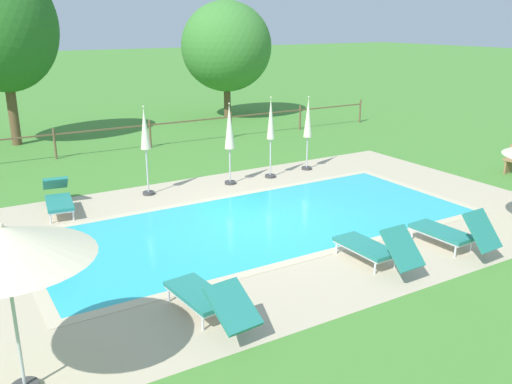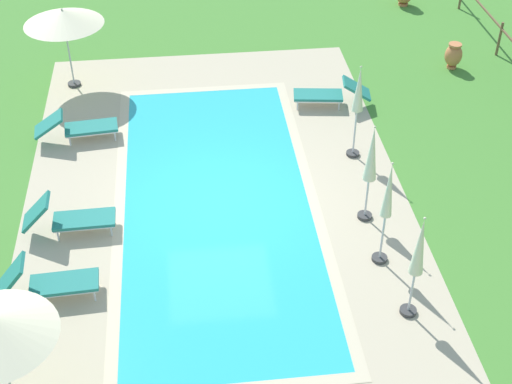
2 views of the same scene
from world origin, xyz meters
The scene contains 16 objects.
ground_plane centered at (0.00, 0.00, 0.00)m, with size 160.00×160.00×0.00m, color #478433.
pool_deck_paving centered at (0.00, 0.00, 0.00)m, with size 14.49×8.57×0.01m, color #BCAD8E.
swimming_pool_water centered at (0.00, 0.00, 0.01)m, with size 10.01×4.09×0.01m, color #2DB7C6.
pool_coping_rim centered at (0.00, 0.00, 0.01)m, with size 10.49×4.57×0.01m.
sun_lounger_north_near_steps centered at (-3.89, 3.30, 0.36)m, with size 0.86×2.10×0.78m.
sun_lounger_north_mid centered at (0.64, -3.12, 0.39)m, with size 0.64×1.92×0.94m.
sun_lounger_north_far centered at (2.54, -3.36, 0.39)m, with size 0.70×1.89×0.98m.
sun_lounger_north_end centered at (-2.98, -3.22, 0.36)m, with size 0.79×2.08×0.79m.
patio_umbrella_open_by_bench centered at (-5.78, -3.60, 2.04)m, with size 2.13×2.13×2.30m.
patio_umbrella_closed_row_west centered at (-1.51, 3.44, 1.64)m, with size 0.32×0.32×2.43m.
patio_umbrella_closed_row_mid_west centered at (3.73, 3.34, 1.51)m, with size 0.32×0.32×2.32m.
patio_umbrella_closed_row_centre centered at (0.88, 3.17, 1.55)m, with size 0.32×0.32×2.36m.
patio_umbrella_closed_row_mid_east centered at (2.25, 3.16, 1.56)m, with size 0.32×0.32×2.43m.
perimeter_fence centered at (-1.11, 8.88, 0.70)m, with size 23.89×0.08×1.05m.
tree_far_west centered at (-3.61, 11.99, 4.28)m, with size 3.94×3.94×6.60m.
tree_centre centered at (6.16, 13.22, 3.35)m, with size 4.24×4.24×5.44m.
Camera 1 is at (-6.28, -10.20, 4.55)m, focal length 38.26 mm.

